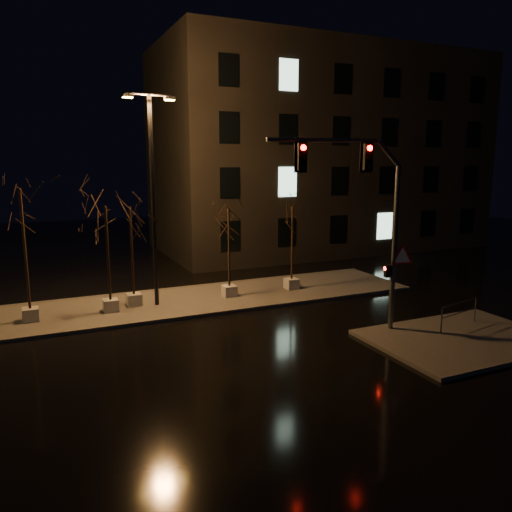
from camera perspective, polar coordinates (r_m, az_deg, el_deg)
name	(u,v)px	position (r m, az deg, el deg)	size (l,w,h in m)	color
ground	(248,340)	(19.61, -0.97, -9.56)	(90.00, 90.00, 0.00)	black
median	(200,300)	(24.95, -6.45, -4.97)	(22.00, 5.00, 0.15)	#4B4843
sidewalk_corner	(462,339)	(21.04, 22.47, -8.76)	(7.00, 5.00, 0.15)	#4B4843
building	(319,152)	(40.87, 7.23, 11.66)	(25.00, 12.00, 15.00)	black
tree_0	(22,219)	(22.57, -25.16, 3.88)	(1.80, 1.80, 5.74)	beige
tree_1	(107,230)	(22.84, -16.71, 2.86)	(1.80, 1.80, 4.87)	beige
tree_2	(131,229)	(23.54, -14.11, 3.04)	(1.80, 1.80, 4.78)	beige
tree_3	(229,228)	(24.48, -3.14, 3.19)	(1.80, 1.80, 4.53)	beige
tree_4	(292,225)	(25.99, 4.18, 3.56)	(1.80, 1.80, 4.49)	beige
traffic_signal_mast	(368,208)	(19.60, 12.66, 5.41)	(6.05, 1.22, 7.50)	#54555B
streetlight_main	(153,187)	(23.24, -11.74, 7.76)	(2.40, 0.56, 9.59)	black
guard_rail_a	(459,311)	(22.00, 22.22, -5.81)	(2.40, 0.55, 1.06)	#54555B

